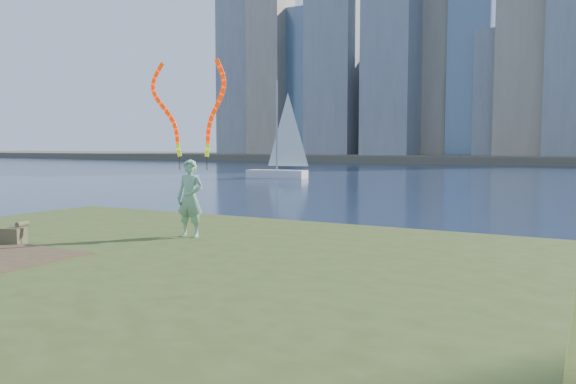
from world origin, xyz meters
The scene contains 6 objects.
ground centered at (0.00, 0.00, 0.00)m, with size 320.00×320.00×0.00m, color #19263F.
grassy_knoll centered at (0.00, -2.30, 0.34)m, with size 20.00×18.00×0.80m.
far_shore centered at (0.00, 95.00, 0.60)m, with size 320.00×40.00×1.20m, color #514B3B.
woman_with_ribbons centered at (-0.27, 0.63, 2.21)m, with size 2.04×0.50×4.02m.
canvas_bag centered at (-2.80, -1.73, 0.97)m, with size 0.49×0.56×0.42m.
sailboat centered at (-16.38, 33.04, 1.43)m, with size 5.52×2.21×8.29m.
Camera 1 is at (7.16, -8.73, 2.71)m, focal length 35.00 mm.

